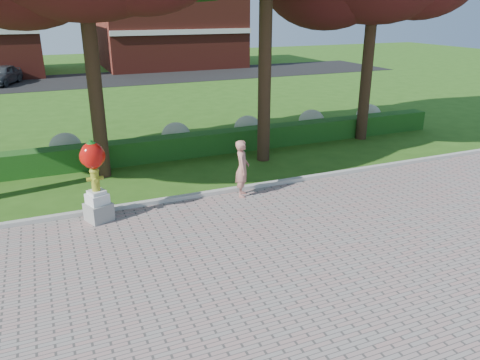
% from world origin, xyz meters
% --- Properties ---
extents(ground, '(100.00, 100.00, 0.00)m').
position_xyz_m(ground, '(0.00, 0.00, 0.00)').
color(ground, '#2C5816').
rests_on(ground, ground).
extents(walkway, '(40.00, 14.00, 0.04)m').
position_xyz_m(walkway, '(0.00, -4.00, 0.02)').
color(walkway, gray).
rests_on(walkway, ground).
extents(curb, '(40.00, 0.18, 0.15)m').
position_xyz_m(curb, '(0.00, 3.00, 0.07)').
color(curb, '#ADADA5').
rests_on(curb, ground).
extents(lawn_hedge, '(24.00, 0.70, 0.80)m').
position_xyz_m(lawn_hedge, '(0.00, 7.00, 0.40)').
color(lawn_hedge, '#1B4413').
rests_on(lawn_hedge, ground).
extents(hydrangea_row, '(20.10, 1.10, 0.99)m').
position_xyz_m(hydrangea_row, '(0.57, 8.00, 0.55)').
color(hydrangea_row, '#ACB389').
rests_on(hydrangea_row, ground).
extents(street, '(50.00, 8.00, 0.02)m').
position_xyz_m(street, '(0.00, 28.00, 0.01)').
color(street, black).
rests_on(street, ground).
extents(building_right, '(12.00, 8.00, 6.40)m').
position_xyz_m(building_right, '(8.00, 34.00, 3.20)').
color(building_right, maroon).
rests_on(building_right, ground).
extents(hydrant_sculpture, '(0.75, 0.75, 2.12)m').
position_xyz_m(hydrant_sculpture, '(-2.60, 2.50, 1.16)').
color(hydrant_sculpture, gray).
rests_on(hydrant_sculpture, walkway).
extents(woman, '(0.60, 0.71, 1.65)m').
position_xyz_m(woman, '(1.43, 2.60, 0.86)').
color(woman, tan).
rests_on(woman, walkway).
extents(parked_car, '(2.87, 4.25, 1.34)m').
position_xyz_m(parked_car, '(-5.85, 28.13, 0.69)').
color(parked_car, '#3F4347').
rests_on(parked_car, street).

